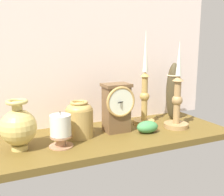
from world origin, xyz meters
TOP-DOWN VIEW (x-y plane):
  - ground_plane at (0.00, 0.00)cm, footprint 100.00×36.00cm
  - back_wall at (0.00, 18.50)cm, footprint 120.00×2.00cm
  - mantel_clock at (7.07, 1.87)cm, footprint 11.73×9.52cm
  - candlestick_tall_left at (31.56, -3.42)cm, footprint 9.93×9.93cm
  - candlestick_tall_center at (22.12, 6.26)cm, footprint 9.00×9.00cm
  - brass_vase_bulbous at (-29.66, -1.45)cm, footprint 11.70×11.70cm
  - brass_vase_jar at (-7.98, 2.26)cm, footprint 10.07×10.07cm
  - pillar_candle_front at (-16.78, -4.70)cm, footprint 8.09×8.09cm
  - tall_ceramic_vase at (37.93, 7.60)cm, footprint 6.44×6.44cm
  - ivy_sprig at (17.25, -4.23)cm, footprint 8.75×6.13cm

SIDE VIEW (x-z plane):
  - ground_plane at x=0.00cm, z-range -2.40..0.00cm
  - ivy_sprig at x=17.25cm, z-range 0.00..4.59cm
  - pillar_candle_front at x=-16.78cm, z-range -0.15..11.98cm
  - brass_vase_jar at x=-7.98cm, z-range 0.25..13.66cm
  - brass_vase_bulbous at x=-29.66cm, z-range -0.56..15.92cm
  - mantel_clock at x=7.07cm, z-range 0.52..19.43cm
  - candlestick_tall_left at x=31.56cm, z-range -6.96..28.51cm
  - candlestick_tall_center at x=22.12cm, z-range -7.81..31.97cm
  - tall_ceramic_vase at x=37.93cm, z-range 0.15..25.76cm
  - back_wall at x=0.00cm, z-range 0.00..65.00cm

